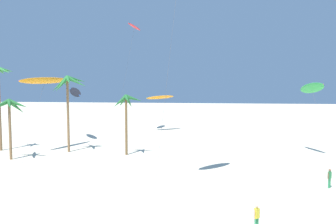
% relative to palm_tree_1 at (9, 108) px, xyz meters
% --- Properties ---
extents(palm_tree_1, '(4.97, 4.81, 7.18)m').
position_rel_palm_tree_1_xyz_m(palm_tree_1, '(0.00, 0.00, 0.00)').
color(palm_tree_1, olive).
rests_on(palm_tree_1, ground).
extents(palm_tree_2, '(4.69, 4.77, 9.96)m').
position_rel_palm_tree_1_xyz_m(palm_tree_2, '(5.01, 5.42, 2.32)').
color(palm_tree_2, olive).
rests_on(palm_tree_2, ground).
extents(palm_tree_3, '(3.69, 3.61, 7.58)m').
position_rel_palm_tree_1_xyz_m(palm_tree_3, '(12.91, 4.40, 0.15)').
color(palm_tree_3, brown).
rests_on(palm_tree_3, ground).
extents(flying_kite_0, '(4.15, 5.86, 19.59)m').
position_rel_palm_tree_1_xyz_m(flying_kite_0, '(9.67, 24.97, 12.83)').
color(flying_kite_0, red).
rests_on(flying_kite_0, ground).
extents(flying_kite_2, '(2.54, 10.41, 9.42)m').
position_rel_palm_tree_1_xyz_m(flying_kite_2, '(35.66, 6.88, 2.27)').
color(flying_kite_2, green).
rests_on(flying_kite_2, ground).
extents(flying_kite_3, '(5.55, 6.55, 6.88)m').
position_rel_palm_tree_1_xyz_m(flying_kite_3, '(14.02, 26.94, 0.20)').
color(flying_kite_3, orange).
rests_on(flying_kite_3, ground).
extents(flying_kite_8, '(4.32, 7.17, 8.61)m').
position_rel_palm_tree_1_xyz_m(flying_kite_8, '(2.04, 15.54, 1.44)').
color(flying_kite_8, black).
rests_on(flying_kite_8, ground).
extents(flying_kite_9, '(4.06, 11.87, 9.92)m').
position_rel_palm_tree_1_xyz_m(flying_kite_9, '(1.67, 5.87, 3.21)').
color(flying_kite_9, orange).
rests_on(flying_kite_9, ground).
extents(person_foreground_walker, '(0.40, 0.37, 1.68)m').
position_rel_palm_tree_1_xyz_m(person_foreground_walker, '(33.51, -7.75, -5.17)').
color(person_foreground_walker, '#338E56').
rests_on(person_foreground_walker, ground).
extents(person_near_left, '(0.42, 0.36, 1.77)m').
position_rel_palm_tree_1_xyz_m(person_near_left, '(26.12, -18.05, -5.12)').
color(person_near_left, '#338E56').
rests_on(person_near_left, ground).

